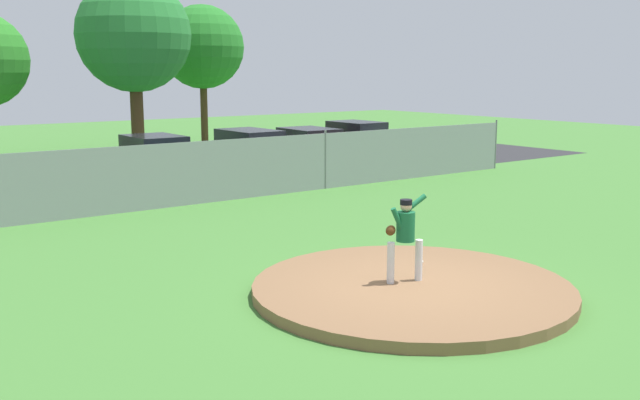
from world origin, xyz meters
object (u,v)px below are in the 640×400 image
baseball (421,262)px  parked_car_red (309,149)px  parked_car_silver (356,143)px  parked_car_white (250,154)px  pitcher_youth (405,232)px  parked_car_teal (155,159)px

baseball → parked_car_red: 15.41m
parked_car_silver → parked_car_red: parked_car_silver is taller
baseball → parked_car_white: size_ratio=0.02×
baseball → parked_car_red: size_ratio=0.02×
baseball → parked_car_red: bearing=62.3°
baseball → parked_car_white: (4.22, 13.35, 0.58)m
pitcher_youth → parked_car_teal: size_ratio=0.37×
parked_car_teal → parked_car_white: 3.52m
parked_car_red → baseball: bearing=-117.7°
pitcher_youth → parked_car_white: size_ratio=0.34×
parked_car_white → parked_car_silver: 5.65m
parked_car_teal → parked_car_red: parked_car_teal is taller
parked_car_white → parked_car_silver: parked_car_silver is taller
pitcher_youth → parked_car_silver: size_ratio=0.37×
parked_car_teal → parked_car_red: 6.39m
parked_car_red → pitcher_youth: bearing=-120.0°
baseball → parked_car_red: parked_car_red is taller
parked_car_teal → parked_car_silver: parked_car_silver is taller
pitcher_youth → parked_car_teal: pitcher_youth is taller
parked_car_white → parked_car_red: (2.94, 0.29, -0.04)m
parked_car_silver → parked_car_red: 2.69m
parked_car_white → parked_car_red: bearing=5.7°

